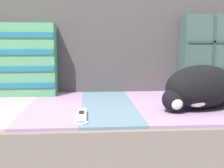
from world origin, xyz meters
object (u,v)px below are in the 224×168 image
(throw_pillow_striped, at_px, (21,60))
(sleeping_cat, at_px, (200,88))
(game_remote_far, at_px, (82,115))
(couch, at_px, (132,143))
(throw_pillow_quilted, at_px, (222,55))

(throw_pillow_striped, distance_m, sleeping_cat, 0.93)
(sleeping_cat, relative_size, game_remote_far, 2.22)
(couch, relative_size, sleeping_cat, 4.90)
(throw_pillow_quilted, xyz_separation_m, game_remote_far, (-0.79, -0.50, -0.21))
(sleeping_cat, bearing_deg, throw_pillow_striped, 155.15)
(sleeping_cat, bearing_deg, couch, 149.36)
(couch, xyz_separation_m, throw_pillow_striped, (-0.57, 0.23, 0.40))
(throw_pillow_striped, height_order, game_remote_far, throw_pillow_striped)
(throw_pillow_quilted, distance_m, sleeping_cat, 0.50)
(throw_pillow_striped, distance_m, game_remote_far, 0.63)
(throw_pillow_quilted, bearing_deg, game_remote_far, -147.40)
(couch, relative_size, throw_pillow_quilted, 4.41)
(couch, height_order, game_remote_far, game_remote_far)
(couch, xyz_separation_m, throw_pillow_quilted, (0.55, 0.23, 0.43))
(couch, relative_size, throw_pillow_striped, 5.30)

